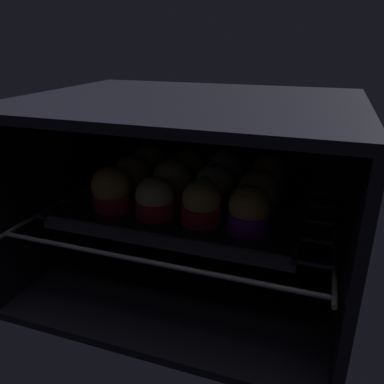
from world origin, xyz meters
TOP-DOWN VIEW (x-y plane):
  - oven_cavity at (0.00, 26.25)cm, footprint 59.00×47.00cm
  - oven_rack at (0.00, 22.00)cm, footprint 54.80×42.00cm
  - baking_tray at (0.00, 23.84)cm, footprint 43.26×34.57cm
  - muffin_row0_col0 at (-12.92, 15.51)cm, footprint 7.38×7.38cm
  - muffin_row0_col1 at (-4.06, 15.27)cm, footprint 7.09×7.09cm
  - muffin_row0_col2 at (4.66, 15.48)cm, footprint 7.09×7.09cm
  - muffin_row0_col3 at (12.96, 15.35)cm, footprint 7.09×7.09cm
  - muffin_row1_col0 at (-12.91, 23.68)cm, footprint 7.64×7.64cm
  - muffin_row1_col1 at (-4.13, 23.57)cm, footprint 7.62×7.62cm
  - muffin_row1_col2 at (4.39, 24.17)cm, footprint 7.15×7.15cm
  - muffin_row1_col3 at (12.92, 23.77)cm, footprint 7.77×7.77cm
  - muffin_row2_col0 at (-13.12, 32.67)cm, footprint 7.76×7.76cm
  - muffin_row2_col1 at (-4.08, 32.48)cm, footprint 7.32×7.32cm
  - muffin_row2_col2 at (4.25, 32.57)cm, footprint 7.52×7.52cm
  - muffin_row2_col3 at (13.16, 32.91)cm, footprint 7.09×7.09cm

SIDE VIEW (x-z plane):
  - oven_rack at x=0.00cm, z-range 13.20..14.00cm
  - baking_tray at x=0.00cm, z-range 13.57..15.77cm
  - oven_cavity at x=0.00cm, z-range -1.50..35.50cm
  - muffin_row0_col1 at x=-4.06cm, z-range 14.74..22.14cm
  - muffin_row2_col1 at x=-4.08cm, z-range 14.68..22.35cm
  - muffin_row1_col3 at x=12.92cm, z-range 14.63..22.52cm
  - muffin_row2_col0 at x=-13.12cm, z-range 14.68..22.64cm
  - muffin_row0_col3 at x=12.96cm, z-range 14.75..22.65cm
  - muffin_row1_col0 at x=-12.91cm, z-range 14.71..22.78cm
  - muffin_row0_col2 at x=4.66cm, z-range 14.56..23.01cm
  - muffin_row2_col3 at x=13.16cm, z-range 14.78..22.80cm
  - muffin_row1_col2 at x=4.39cm, z-range 14.80..22.90cm
  - muffin_row1_col1 at x=-4.13cm, z-range 14.72..23.14cm
  - muffin_row2_col2 at x=4.25cm, z-range 14.77..23.13cm
  - muffin_row0_col0 at x=-12.92cm, z-range 14.81..23.13cm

